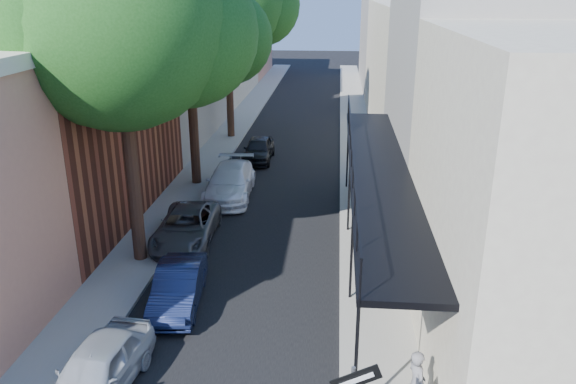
% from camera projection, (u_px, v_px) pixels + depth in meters
% --- Properties ---
extents(road_surface, '(6.00, 64.00, 0.01)m').
position_uv_depth(road_surface, '(295.00, 128.00, 37.67)').
color(road_surface, black).
rests_on(road_surface, ground).
extents(sidewalk_left, '(2.00, 64.00, 0.12)m').
position_uv_depth(sidewalk_left, '(236.00, 126.00, 37.99)').
color(sidewalk_left, gray).
rests_on(sidewalk_left, ground).
extents(sidewalk_right, '(2.00, 64.00, 0.12)m').
position_uv_depth(sidewalk_right, '(355.00, 128.00, 37.33)').
color(sidewalk_right, gray).
rests_on(sidewalk_right, ground).
extents(buildings_left, '(10.10, 59.10, 12.00)m').
position_uv_depth(buildings_left, '(148.00, 53.00, 35.60)').
color(buildings_left, tan).
rests_on(buildings_left, ground).
extents(buildings_right, '(9.80, 55.00, 10.00)m').
position_uv_depth(buildings_right, '(439.00, 63.00, 34.94)').
color(buildings_right, beige).
rests_on(buildings_right, ground).
extents(oak_near, '(7.48, 6.80, 11.42)m').
position_uv_depth(oak_near, '(135.00, 21.00, 16.78)').
color(oak_near, '#372116').
rests_on(oak_near, ground).
extents(oak_mid, '(6.60, 6.00, 10.20)m').
position_uv_depth(oak_mid, '(198.00, 31.00, 24.53)').
color(oak_mid, '#372116').
rests_on(oak_mid, ground).
extents(parked_car_a, '(1.88, 3.82, 1.26)m').
position_uv_depth(parked_car_a, '(97.00, 370.00, 12.75)').
color(parked_car_a, '#A1A9B3').
rests_on(parked_car_a, ground).
extents(parked_car_b, '(1.60, 3.70, 1.19)m').
position_uv_depth(parked_car_b, '(178.00, 287.00, 16.39)').
color(parked_car_b, '#141D40').
rests_on(parked_car_b, ground).
extents(parked_car_c, '(2.21, 4.45, 1.21)m').
position_uv_depth(parked_car_c, '(186.00, 227.00, 20.46)').
color(parked_car_c, '#4C4D52').
rests_on(parked_car_c, ground).
extents(parked_car_d, '(2.15, 4.89, 1.40)m').
position_uv_depth(parked_car_d, '(230.00, 182.00, 24.95)').
color(parked_car_d, white).
rests_on(parked_car_d, ground).
extents(parked_car_e, '(1.50, 3.71, 1.26)m').
position_uv_depth(parked_car_e, '(259.00, 149.00, 30.28)').
color(parked_car_e, black).
rests_on(parked_car_e, ground).
extents(pedestrian, '(0.57, 0.69, 1.61)m').
position_uv_depth(pedestrian, '(416.00, 384.00, 11.85)').
color(pedestrian, slate).
rests_on(pedestrian, sidewalk_right).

